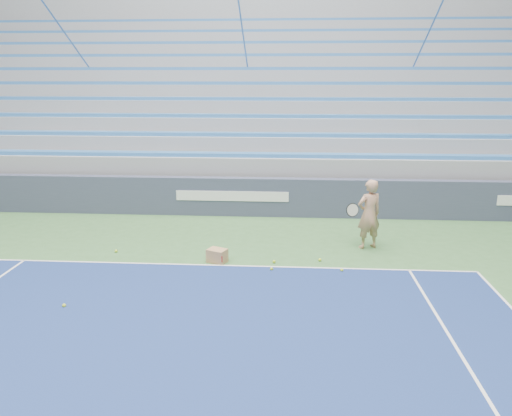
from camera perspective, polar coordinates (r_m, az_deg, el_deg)
The scene contains 11 objects.
sponsor_barrier at distance 14.30m, azimuth -2.66°, elevation 1.32°, with size 30.00×0.32×1.10m.
bleachers at distance 19.65m, azimuth -0.82°, elevation 10.36°, with size 31.00×9.15×7.30m.
tennis_player at distance 11.74m, azimuth 12.77°, elevation -0.70°, with size 0.96×0.91×1.63m.
ball_box at distance 10.81m, azimuth -4.47°, elevation -5.46°, with size 0.48×0.44×0.29m.
tennis_ball_0 at distance 11.83m, azimuth -15.70°, elevation -4.75°, with size 0.07×0.07×0.07m, color #C4DA2C.
tennis_ball_1 at distance 10.76m, azimuth 2.08°, elevation -6.15°, with size 0.07×0.07×0.07m, color #C4DA2C.
tennis_ball_2 at distance 10.95m, azimuth 7.31°, elevation -5.89°, with size 0.07×0.07×0.07m, color #C4DA2C.
tennis_ball_3 at distance 10.46m, azimuth 9.77°, elevation -7.00°, with size 0.07×0.07×0.07m, color #C4DA2C.
tennis_ball_4 at distance 9.43m, azimuth -21.08°, elevation -10.35°, with size 0.07×0.07×0.07m, color #C4DA2C.
tennis_ball_5 at distance 10.37m, azimuth 1.79°, elevation -6.98°, with size 0.07×0.07×0.07m, color #C4DA2C.
tennis_ball_6 at distance 11.05m, azimuth -4.54°, elevation -5.62°, with size 0.07×0.07×0.07m, color #C4DA2C.
Camera 1 is at (1.61, 2.08, 3.88)m, focal length 35.00 mm.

